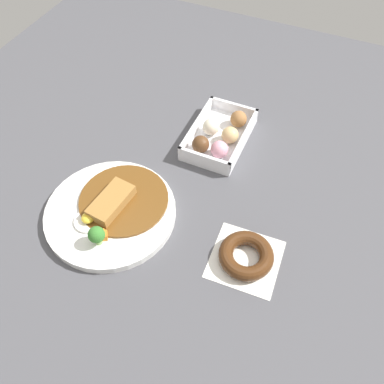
# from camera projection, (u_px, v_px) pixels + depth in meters

# --- Properties ---
(ground_plane) EXTENTS (1.60, 1.60, 0.00)m
(ground_plane) POSITION_uv_depth(u_px,v_px,m) (193.00, 195.00, 0.92)
(ground_plane) COLOR #4C4C51
(curry_plate) EXTENTS (0.29, 0.29, 0.07)m
(curry_plate) POSITION_uv_depth(u_px,v_px,m) (112.00, 211.00, 0.88)
(curry_plate) COLOR white
(curry_plate) RESTS_ON ground_plane
(donut_box) EXTENTS (0.21, 0.13, 0.05)m
(donut_box) POSITION_uv_depth(u_px,v_px,m) (220.00, 136.00, 1.01)
(donut_box) COLOR white
(donut_box) RESTS_ON ground_plane
(chocolate_ring_donut) EXTENTS (0.15, 0.15, 0.03)m
(chocolate_ring_donut) POSITION_uv_depth(u_px,v_px,m) (246.00, 256.00, 0.81)
(chocolate_ring_donut) COLOR white
(chocolate_ring_donut) RESTS_ON ground_plane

